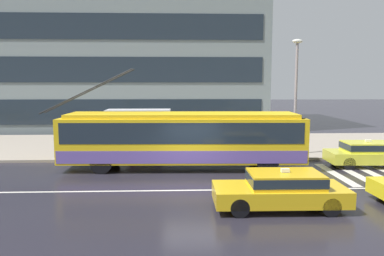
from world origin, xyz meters
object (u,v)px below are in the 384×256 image
object	(u,v)px
trolleybus	(183,138)
taxi_oncoming_near	(281,188)
taxi_ahead_of_bus	(370,153)
pedestrian_approaching_curb	(159,130)
pedestrian_at_shelter	(131,126)
bus_shelter	(139,120)
street_lamp	(296,87)

from	to	relation	value
trolleybus	taxi_oncoming_near	world-z (taller)	trolleybus
taxi_ahead_of_bus	pedestrian_approaching_curb	xyz separation A→B (m)	(-10.88, 2.17, 0.97)
taxi_oncoming_near	taxi_ahead_of_bus	distance (m)	8.91
taxi_ahead_of_bus	pedestrian_at_shelter	size ratio (longest dim) A/B	2.26
bus_shelter	pedestrian_approaching_curb	size ratio (longest dim) A/B	1.96
taxi_oncoming_near	street_lamp	bearing A→B (deg)	70.02
taxi_oncoming_near	street_lamp	size ratio (longest dim) A/B	0.68
pedestrian_at_shelter	taxi_oncoming_near	bearing A→B (deg)	-58.24
trolleybus	taxi_ahead_of_bus	world-z (taller)	trolleybus
taxi_ahead_of_bus	street_lamp	world-z (taller)	street_lamp
bus_shelter	pedestrian_at_shelter	size ratio (longest dim) A/B	1.93
bus_shelter	taxi_ahead_of_bus	bearing A→B (deg)	-18.12
taxi_oncoming_near	taxi_ahead_of_bus	bearing A→B (deg)	44.64
pedestrian_approaching_curb	pedestrian_at_shelter	bearing A→B (deg)	135.00
trolleybus	bus_shelter	bearing A→B (deg)	122.71
trolleybus	bus_shelter	distance (m)	4.80
street_lamp	trolleybus	bearing A→B (deg)	-157.16
taxi_ahead_of_bus	pedestrian_approaching_curb	bearing A→B (deg)	168.72
taxi_oncoming_near	street_lamp	distance (m)	10.13
trolleybus	bus_shelter	size ratio (longest dim) A/B	3.42
trolleybus	street_lamp	distance (m)	7.51
taxi_ahead_of_bus	pedestrian_at_shelter	xyz separation A→B (m)	(-12.67, 3.95, 1.02)
trolleybus	taxi_oncoming_near	bearing A→B (deg)	-62.38
taxi_oncoming_near	trolleybus	bearing A→B (deg)	117.62
taxi_ahead_of_bus	pedestrian_at_shelter	bearing A→B (deg)	162.67
taxi_ahead_of_bus	street_lamp	size ratio (longest dim) A/B	0.67
street_lamp	pedestrian_approaching_curb	bearing A→B (deg)	-175.94
bus_shelter	pedestrian_approaching_curb	world-z (taller)	bus_shelter
bus_shelter	pedestrian_approaching_curb	distance (m)	2.26
trolleybus	pedestrian_approaching_curb	distance (m)	2.55
trolleybus	taxi_ahead_of_bus	distance (m)	9.64
taxi_oncoming_near	bus_shelter	bearing A→B (deg)	119.67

